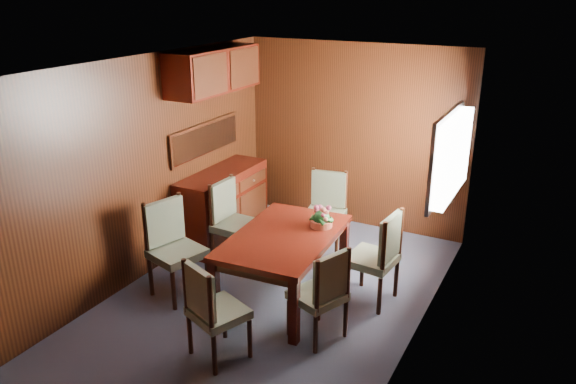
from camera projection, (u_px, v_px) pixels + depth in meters
The scene contains 11 objects.
ground at pixel (271, 297), 5.85m from camera, with size 4.50×4.50×0.00m, color #3E4255.
room_shell at pixel (277, 137), 5.60m from camera, with size 3.06×4.52×2.41m.
sideboard at pixel (223, 205), 7.07m from camera, with size 0.48×1.40×0.90m, color black.
dining_table at pixel (284, 244), 5.66m from camera, with size 1.04×1.57×0.71m.
chair_left_near at pixel (172, 243), 5.77m from camera, with size 0.58×0.60×1.03m.
chair_left_far at pixel (231, 217), 6.44m from camera, with size 0.47×0.49×0.99m.
chair_right_near at pixel (323, 290), 4.99m from camera, with size 0.55×0.56×0.92m.
chair_right_far at pixel (379, 253), 5.59m from camera, with size 0.49×0.51×0.99m.
chair_head at pixel (211, 307), 4.72m from camera, with size 0.57×0.56×0.93m.
chair_foot at pixel (326, 207), 6.78m from camera, with size 0.53×0.51×0.97m.
flower_centerpiece at pixel (321, 216), 5.77m from camera, with size 0.25×0.25×0.25m.
Camera 1 is at (2.52, -4.44, 3.08)m, focal length 35.00 mm.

